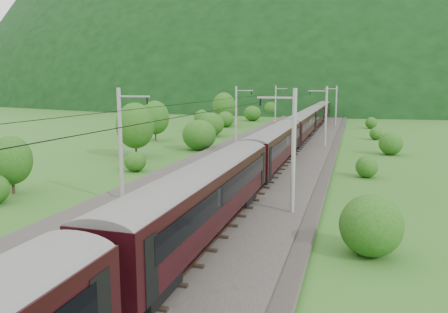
# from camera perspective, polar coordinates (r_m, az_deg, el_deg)

# --- Properties ---
(ground) EXTENTS (600.00, 600.00, 0.00)m
(ground) POSITION_cam_1_polar(r_m,az_deg,el_deg) (30.53, -2.84, -6.82)
(ground) COLOR #2A581B
(ground) RESTS_ON ground
(railbed) EXTENTS (14.00, 220.00, 0.30)m
(railbed) POSITION_cam_1_polar(r_m,az_deg,el_deg) (39.77, 1.96, -2.77)
(railbed) COLOR #38332D
(railbed) RESTS_ON ground
(track_left) EXTENTS (2.40, 220.00, 0.27)m
(track_left) POSITION_cam_1_polar(r_m,az_deg,el_deg) (40.39, -1.34, -2.26)
(track_left) COLOR #553324
(track_left) RESTS_ON railbed
(track_right) EXTENTS (2.40, 220.00, 0.27)m
(track_right) POSITION_cam_1_polar(r_m,az_deg,el_deg) (39.20, 5.36, -2.65)
(track_right) COLOR #553324
(track_right) RESTS_ON railbed
(catenary_left) EXTENTS (2.54, 192.28, 8.00)m
(catenary_left) POSITION_cam_1_polar(r_m,az_deg,el_deg) (61.85, 1.66, 5.64)
(catenary_left) COLOR gray
(catenary_left) RESTS_ON railbed
(catenary_right) EXTENTS (2.54, 192.28, 8.00)m
(catenary_right) POSITION_cam_1_polar(r_m,az_deg,el_deg) (59.88, 13.10, 5.28)
(catenary_right) COLOR gray
(catenary_right) RESTS_ON railbed
(overhead_wires) EXTENTS (4.83, 198.00, 0.03)m
(overhead_wires) POSITION_cam_1_polar(r_m,az_deg,el_deg) (38.91, 2.01, 7.29)
(overhead_wires) COLOR black
(overhead_wires) RESTS_ON ground
(mountain_main) EXTENTS (504.00, 360.00, 244.00)m
(mountain_main) POSITION_cam_1_polar(r_m,az_deg,el_deg) (287.92, 14.77, 7.36)
(mountain_main) COLOR black
(mountain_main) RESTS_ON ground
(mountain_ridge) EXTENTS (336.00, 280.00, 132.00)m
(mountain_ridge) POSITION_cam_1_polar(r_m,az_deg,el_deg) (352.51, -5.05, 7.94)
(mountain_ridge) COLOR black
(mountain_ridge) RESTS_ON ground
(train) EXTENTS (2.72, 151.81, 4.72)m
(train) POSITION_cam_1_polar(r_m,az_deg,el_deg) (63.21, 9.85, 4.47)
(train) COLOR black
(train) RESTS_ON ground
(hazard_post_near) EXTENTS (0.14, 0.14, 1.28)m
(hazard_post_near) POSITION_cam_1_polar(r_m,az_deg,el_deg) (77.92, 8.76, 3.68)
(hazard_post_near) COLOR red
(hazard_post_near) RESTS_ON railbed
(hazard_post_far) EXTENTS (0.14, 0.14, 1.32)m
(hazard_post_far) POSITION_cam_1_polar(r_m,az_deg,el_deg) (79.66, 9.89, 3.79)
(hazard_post_far) COLOR red
(hazard_post_far) RESTS_ON railbed
(signal) EXTENTS (0.23, 0.23, 2.12)m
(signal) POSITION_cam_1_polar(r_m,az_deg,el_deg) (75.89, 6.58, 4.03)
(signal) COLOR black
(signal) RESTS_ON railbed
(vegetation_left) EXTENTS (14.06, 143.03, 6.94)m
(vegetation_left) POSITION_cam_1_polar(r_m,az_deg,el_deg) (57.11, -8.90, 3.60)
(vegetation_left) COLOR #1F4A13
(vegetation_left) RESTS_ON ground
(vegetation_right) EXTENTS (6.39, 105.01, 2.82)m
(vegetation_right) POSITION_cam_1_polar(r_m,az_deg,el_deg) (38.81, 20.45, -2.12)
(vegetation_right) COLOR #1F4A13
(vegetation_right) RESTS_ON ground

